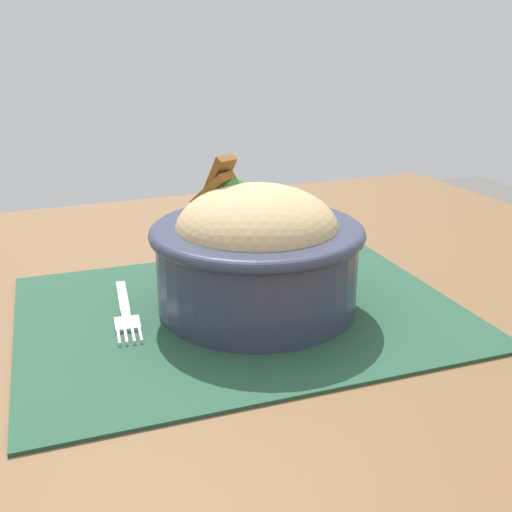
{
  "coord_description": "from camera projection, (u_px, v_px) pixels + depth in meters",
  "views": [
    {
      "loc": [
        0.17,
        0.48,
        0.99
      ],
      "look_at": [
        -0.02,
        -0.0,
        0.79
      ],
      "focal_mm": 42.69,
      "sensor_mm": 36.0,
      "label": 1
    }
  ],
  "objects": [
    {
      "name": "table",
      "position": [
        236.0,
        390.0,
        0.6
      ],
      "size": [
        1.05,
        0.89,
        0.74
      ],
      "color": "brown",
      "rests_on": "ground_plane"
    },
    {
      "name": "bowl",
      "position": [
        256.0,
        249.0,
        0.56
      ],
      "size": [
        0.2,
        0.2,
        0.14
      ],
      "color": "#2D3347",
      "rests_on": "placemat"
    },
    {
      "name": "fork",
      "position": [
        126.0,
        313.0,
        0.56
      ],
      "size": [
        0.03,
        0.14,
        0.0
      ],
      "color": "silver",
      "rests_on": "placemat"
    },
    {
      "name": "placemat",
      "position": [
        239.0,
        309.0,
        0.57
      ],
      "size": [
        0.41,
        0.32,
        0.0
      ],
      "primitive_type": "cube",
      "rotation": [
        0.0,
        0.0,
        -0.05
      ],
      "color": "#1E422D",
      "rests_on": "table"
    }
  ]
}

